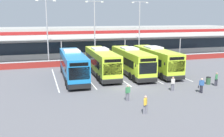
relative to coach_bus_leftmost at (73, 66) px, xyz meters
The scene contains 21 objects.
ground_plane 8.26m from the coach_bus_leftmost, 41.37° to the right, with size 200.00×200.00×0.00m, color #56565B.
terminal_building 22.44m from the coach_bus_leftmost, 74.32° to the left, with size 70.00×13.00×6.00m.
red_barrier_wall 11.06m from the coach_bus_leftmost, 56.56° to the left, with size 60.00×0.40×1.10m.
coach_bus_leftmost is the anchor object (origin of this frame).
coach_bus_left_centre 4.34m from the coach_bus_leftmost, 15.53° to the left, with size 3.12×12.21×3.78m.
coach_bus_centre 8.42m from the coach_bus_leftmost, ahead, with size 3.12×12.21×3.78m.
coach_bus_right_centre 12.29m from the coach_bus_leftmost, ahead, with size 3.12×12.21×3.78m.
bay_stripe_far_west 3.02m from the coach_bus_leftmost, 164.11° to the left, with size 0.14×13.00×0.01m, color silver.
bay_stripe_west 2.66m from the coach_bus_leftmost, 19.80° to the left, with size 0.14×13.00×0.01m, color silver.
bay_stripe_mid_west 6.35m from the coach_bus_leftmost, ahead, with size 0.14×13.00×0.01m, color silver.
bay_stripe_centre 10.43m from the coach_bus_leftmost, ahead, with size 0.14×13.00×0.01m, color silver.
bay_stripe_mid_east 14.58m from the coach_bus_leftmost, ahead, with size 0.14×13.00×0.01m, color silver.
pedestrian_with_handbag 16.12m from the coach_bus_leftmost, 39.48° to the right, with size 0.60×0.54×1.62m.
pedestrian_in_dark_coat 11.21m from the coach_bus_leftmost, 69.85° to the right, with size 0.54×0.31×1.62m.
pedestrian_child 13.18m from the coach_bus_leftmost, 41.61° to the right, with size 0.53×0.32×1.62m.
pedestrian_near_bin 17.96m from the coach_bus_leftmost, 27.76° to the right, with size 0.47×0.42×1.62m.
pedestrian_approaching_bus 14.70m from the coach_bus_leftmost, 73.79° to the right, with size 0.42×0.47×1.62m.
lamp_post_west 12.19m from the coach_bus_leftmost, 103.44° to the left, with size 3.24×0.28×11.00m.
lamp_post_centre 13.96m from the coach_bus_leftmost, 64.38° to the left, with size 3.24×0.28×11.00m.
lamp_post_east 18.98m from the coach_bus_leftmost, 39.28° to the left, with size 3.24×0.28×11.00m.
litter_bin 17.22m from the coach_bus_leftmost, 25.82° to the right, with size 0.54×0.54×0.93m.
Camera 1 is at (-10.39, -27.07, 8.03)m, focal length 39.98 mm.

